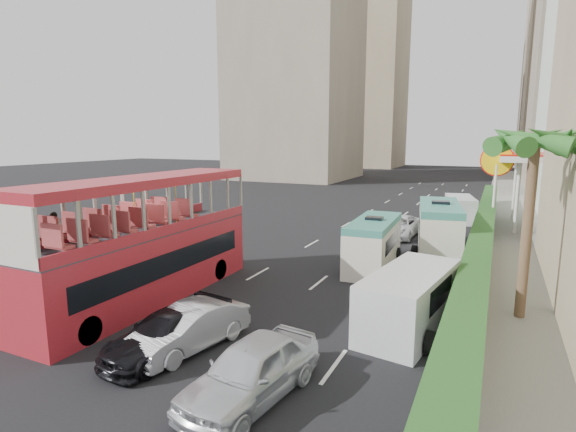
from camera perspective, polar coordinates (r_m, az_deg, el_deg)
The scene contains 19 objects.
ground_plane at distance 16.52m, azimuth -1.21°, elevation -13.60°, with size 200.00×200.00×0.00m, color black.
double_decker_bus at distance 19.05m, azimuth -17.66°, elevation -2.87°, with size 2.50×11.00×5.06m, color #AE202B.
car_silver_lane_a at distance 15.16m, azimuth -12.31°, elevation -16.09°, with size 1.46×4.19×1.38m, color silver.
car_silver_lane_b at distance 12.46m, azimuth -4.62°, elevation -22.06°, with size 1.82×4.51×1.54m, color silver.
car_black at distance 15.05m, azimuth -15.03°, elevation -16.41°, with size 1.80×4.43×1.29m, color black.
van_asset at distance 31.34m, azimuth 13.80°, elevation -2.53°, with size 2.30×4.99×1.39m, color silver.
minibus_near at distance 23.34m, azimuth 10.80°, elevation -3.49°, with size 1.89×5.66×2.51m, color silver.
minibus_far at distance 27.22m, azimuth 18.63°, elevation -1.52°, with size 2.17×6.50×2.88m, color silver.
panel_van_near at distance 16.36m, azimuth 15.22°, elevation -10.28°, with size 2.08×5.19×2.08m, color silver.
panel_van_far at distance 38.59m, azimuth 21.00°, elevation 0.87°, with size 1.94×4.85×1.94m, color silver.
sidewalk at distance 39.18m, azimuth 28.05°, elevation -0.82°, with size 6.00×120.00×0.18m, color #99968C.
kerb_wall at distance 28.20m, azimuth 23.47°, elevation -3.03°, with size 0.30×44.00×1.00m, color silver.
hedge at distance 28.04m, azimuth 23.59°, elevation -1.33°, with size 1.10×44.00×0.70m, color #2D6626.
palm_tree at distance 17.89m, azimuth 28.09°, elevation -1.60°, with size 0.36×0.36×6.40m, color brown.
shell_station at distance 36.92m, azimuth 30.07°, elevation 2.60°, with size 6.50×8.00×5.50m, color silver.
tower_far_a at distance 97.35m, azimuth 32.49°, elevation 17.52°, with size 14.00×14.00×44.00m, color tan.
tower_far_b at distance 118.78m, azimuth 31.07°, elevation 15.01°, with size 14.00×14.00×40.00m, color gray.
tower_left_a at distance 77.61m, azimuth 1.04°, elevation 24.38°, with size 18.00×18.00×52.00m, color gray.
tower_left_b at distance 108.73m, azimuth 10.02°, elevation 18.43°, with size 16.00×16.00×46.00m, color tan.
Camera 1 is at (6.74, -13.57, 6.59)m, focal length 28.00 mm.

